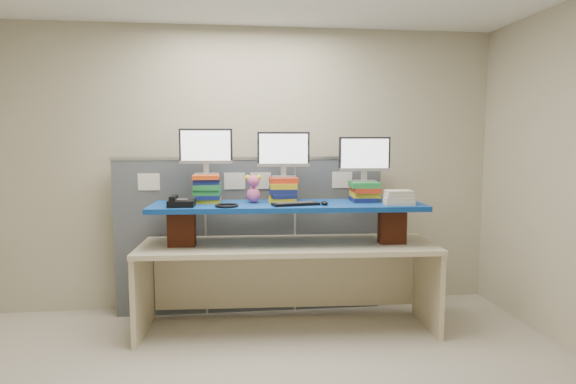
{
  "coord_description": "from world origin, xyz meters",
  "views": [
    {
      "loc": [
        -0.18,
        -2.86,
        1.7
      ],
      "look_at": [
        0.31,
        1.26,
        1.24
      ],
      "focal_mm": 30.0,
      "sensor_mm": 36.0,
      "label": 1
    }
  ],
  "objects": [
    {
      "name": "room",
      "position": [
        0.0,
        0.0,
        1.4
      ],
      "size": [
        5.0,
        4.0,
        2.8
      ],
      "color": "beige",
      "rests_on": "ground"
    },
    {
      "name": "cubicle_partition",
      "position": [
        -0.0,
        1.78,
        0.77
      ],
      "size": [
        2.6,
        0.06,
        1.53
      ],
      "color": "#494F57",
      "rests_on": "ground"
    },
    {
      "name": "desk",
      "position": [
        0.31,
        1.26,
        0.63
      ],
      "size": [
        2.62,
        0.89,
        0.79
      ],
      "rotation": [
        0.0,
        0.0,
        -0.05
      ],
      "color": "beige",
      "rests_on": "ground"
    },
    {
      "name": "brick_pier_left",
      "position": [
        -0.61,
        1.26,
        0.94
      ],
      "size": [
        0.24,
        0.14,
        0.31
      ],
      "primitive_type": "cube",
      "rotation": [
        0.0,
        0.0,
        -0.05
      ],
      "color": "brown",
      "rests_on": "desk"
    },
    {
      "name": "brick_pier_right",
      "position": [
        1.22,
        1.17,
        0.94
      ],
      "size": [
        0.24,
        0.14,
        0.31
      ],
      "primitive_type": "cube",
      "rotation": [
        0.0,
        0.0,
        -0.05
      ],
      "color": "brown",
      "rests_on": "desk"
    },
    {
      "name": "blue_board",
      "position": [
        0.31,
        1.26,
        1.12
      ],
      "size": [
        2.39,
        0.71,
        0.04
      ],
      "primitive_type": "cube",
      "rotation": [
        0.0,
        0.0,
        -0.05
      ],
      "color": "navy",
      "rests_on": "brick_pier_left"
    },
    {
      "name": "book_stack_left",
      "position": [
        -0.39,
        1.43,
        1.27
      ],
      "size": [
        0.25,
        0.29,
        0.25
      ],
      "color": "gold",
      "rests_on": "blue_board"
    },
    {
      "name": "book_stack_center",
      "position": [
        0.28,
        1.39,
        1.25
      ],
      "size": [
        0.28,
        0.33,
        0.22
      ],
      "color": "gold",
      "rests_on": "blue_board"
    },
    {
      "name": "book_stack_right",
      "position": [
        1.01,
        1.35,
        1.23
      ],
      "size": [
        0.27,
        0.31,
        0.17
      ],
      "color": "#131C53",
      "rests_on": "blue_board"
    },
    {
      "name": "monitor_left",
      "position": [
        -0.4,
        1.42,
        1.62
      ],
      "size": [
        0.46,
        0.14,
        0.4
      ],
      "rotation": [
        0.0,
        0.0,
        -0.05
      ],
      "color": "#AFAFB4",
      "rests_on": "book_stack_left"
    },
    {
      "name": "monitor_center",
      "position": [
        0.28,
        1.38,
        1.59
      ],
      "size": [
        0.46,
        0.14,
        0.4
      ],
      "rotation": [
        0.0,
        0.0,
        -0.05
      ],
      "color": "#AFAFB4",
      "rests_on": "book_stack_center"
    },
    {
      "name": "monitor_right",
      "position": [
        1.01,
        1.35,
        1.54
      ],
      "size": [
        0.46,
        0.14,
        0.4
      ],
      "rotation": [
        0.0,
        0.0,
        -0.05
      ],
      "color": "#AFAFB4",
      "rests_on": "book_stack_right"
    },
    {
      "name": "keyboard",
      "position": [
        0.36,
        1.13,
        1.15
      ],
      "size": [
        0.42,
        0.21,
        0.03
      ],
      "rotation": [
        0.0,
        0.0,
        0.2
      ],
      "color": "black",
      "rests_on": "blue_board"
    },
    {
      "name": "mouse",
      "position": [
        0.6,
        1.13,
        1.16
      ],
      "size": [
        0.07,
        0.11,
        0.03
      ],
      "primitive_type": "ellipsoid",
      "rotation": [
        0.0,
        0.0,
        0.07
      ],
      "color": "black",
      "rests_on": "blue_board"
    },
    {
      "name": "desk_phone",
      "position": [
        -0.6,
        1.17,
        1.17
      ],
      "size": [
        0.22,
        0.2,
        0.09
      ],
      "rotation": [
        0.0,
        0.0,
        -0.03
      ],
      "color": "black",
      "rests_on": "blue_board"
    },
    {
      "name": "headset",
      "position": [
        -0.22,
        1.11,
        1.15
      ],
      "size": [
        0.22,
        0.22,
        0.02
      ],
      "primitive_type": "torus",
      "rotation": [
        0.0,
        0.0,
        0.13
      ],
      "color": "black",
      "rests_on": "blue_board"
    },
    {
      "name": "plush_toy",
      "position": [
        0.01,
        1.34,
        1.27
      ],
      "size": [
        0.14,
        0.11,
        0.25
      ],
      "rotation": [
        0.0,
        0.0,
        0.17
      ],
      "color": "#D9528B",
      "rests_on": "blue_board"
    },
    {
      "name": "binder_stack",
      "position": [
        1.25,
        1.11,
        1.2
      ],
      "size": [
        0.27,
        0.23,
        0.12
      ],
      "rotation": [
        0.0,
        0.0,
        -0.12
      ],
      "color": "beige",
      "rests_on": "blue_board"
    }
  ]
}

